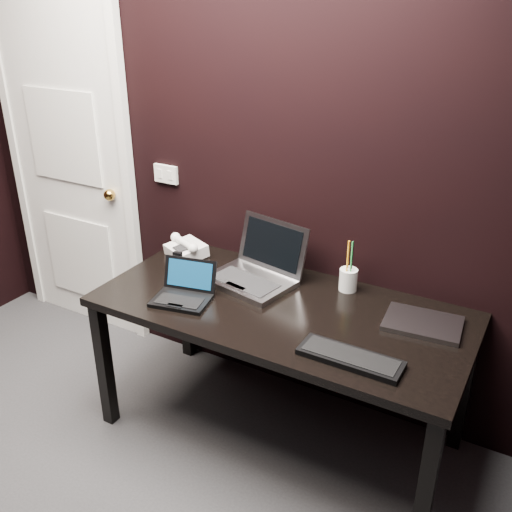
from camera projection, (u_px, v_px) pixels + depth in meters
The scene contains 11 objects.
wall_back at pixel (266, 156), 2.80m from camera, with size 4.00×4.00×0.00m, color black.
door at pixel (71, 169), 3.49m from camera, with size 0.99×0.10×2.14m.
wall_switch at pixel (166, 174), 3.15m from camera, with size 0.15×0.02×0.10m.
desk at pixel (280, 320), 2.63m from camera, with size 1.70×0.80×0.74m.
netbook at pixel (184, 293), 2.63m from camera, with size 0.30×0.28×0.17m.
silver_laptop at pixel (256, 271), 2.79m from camera, with size 0.46×0.43×0.28m.
ext_keyboard at pixel (350, 358), 2.21m from camera, with size 0.41×0.14×0.03m.
closed_laptop at pixel (423, 323), 2.44m from camera, with size 0.34×0.26×0.02m.
desk_phone at pixel (186, 249), 3.06m from camera, with size 0.25×0.24×0.12m.
mobile_phone at pixel (178, 263), 2.91m from camera, with size 0.06×0.05×0.10m.
pen_cup at pixel (348, 279), 2.71m from camera, with size 0.10×0.10×0.25m.
Camera 1 is at (1.31, -0.61, 2.05)m, focal length 40.00 mm.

